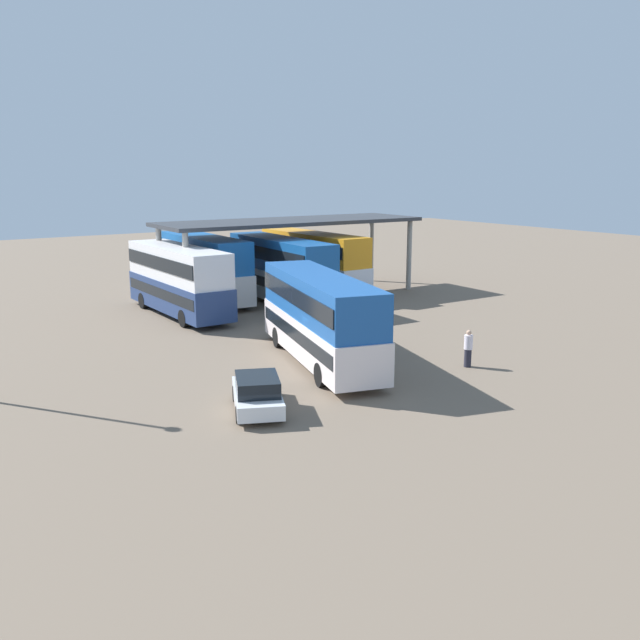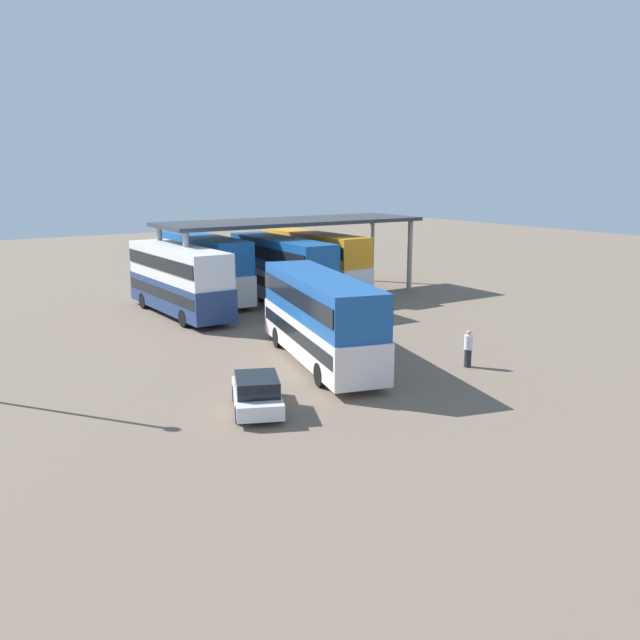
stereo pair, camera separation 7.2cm
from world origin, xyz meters
name	(u,v)px [view 2 (the right image)]	position (x,y,z in m)	size (l,w,h in m)	color
ground_plane	(338,375)	(0.00, 0.00, 0.00)	(140.00, 140.00, 0.00)	#705F4F
double_decker_main	(320,315)	(0.43, 2.06, 2.22)	(5.16, 11.02, 4.03)	silver
parked_hatchback	(257,393)	(-5.02, -1.96, 0.67)	(3.03, 4.09, 1.35)	silver
double_decker_near_canopy	(179,278)	(-0.86, 15.47, 2.28)	(2.65, 10.36, 4.16)	navy
double_decker_mid_row	(205,266)	(2.43, 18.87, 2.37)	(2.80, 10.44, 4.34)	silver
double_decker_far_right	(281,268)	(6.17, 15.27, 2.35)	(2.90, 10.92, 4.29)	silver
double_decker_end_of_row	(314,260)	(10.37, 17.74, 2.33)	(2.65, 10.74, 4.25)	white
depot_canopy	(292,225)	(8.14, 17.08, 4.94)	(18.55, 6.17, 5.30)	#33353A
pedestrian_waiting	(468,349)	(5.55, -2.20, 0.84)	(0.38, 0.38, 1.69)	#262633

